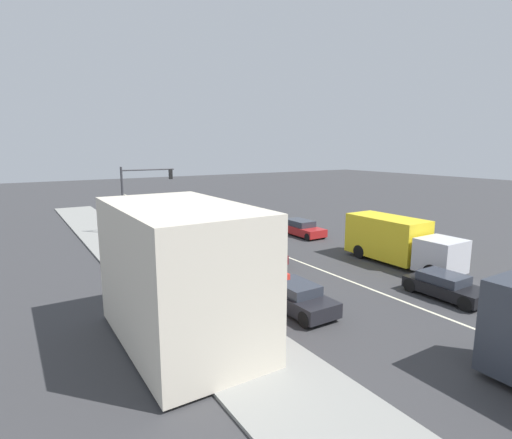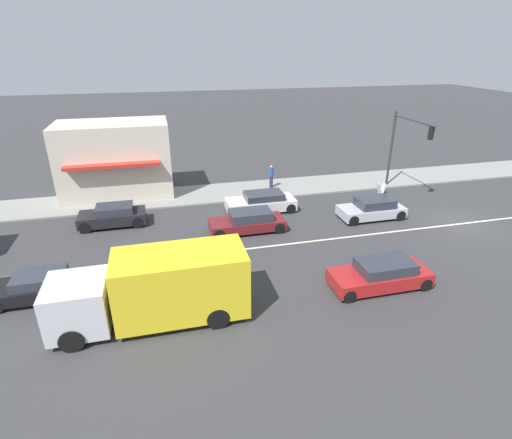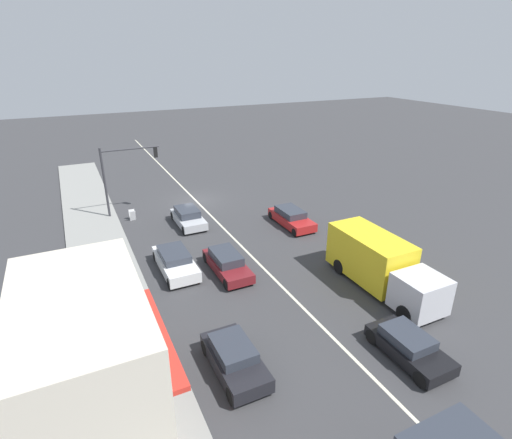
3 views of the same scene
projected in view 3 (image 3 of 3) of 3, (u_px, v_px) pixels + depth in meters
name	position (u px, v px, depth m)	size (l,w,h in m)	color
ground_plane	(300.00, 305.00, 21.31)	(160.00, 160.00, 0.00)	#38383A
sidewalk_right	(129.00, 363.00, 17.26)	(4.00, 73.00, 0.12)	gray
lane_marking_center	(196.00, 201.00, 36.24)	(0.16, 60.00, 0.01)	beige
building_corner_store	(87.00, 359.00, 13.78)	(4.90, 7.56, 5.16)	beige
traffic_signal_main	(122.00, 169.00, 31.68)	(4.59, 0.34, 5.60)	#333338
pedestrian	(101.00, 256.00, 24.21)	(0.34, 0.34, 1.75)	#282D42
warning_aframe_sign	(132.00, 215.00, 31.92)	(0.45, 0.53, 0.84)	silver
delivery_truck	(380.00, 263.00, 22.50)	(2.44, 7.50, 2.87)	silver
sedan_maroon	(227.00, 263.00, 24.31)	(1.73, 4.41, 1.26)	maroon
sedan_silver	(188.00, 217.00, 31.00)	(1.85, 4.08, 1.30)	#B7BABF
hatchback_red	(291.00, 218.00, 30.95)	(1.82, 4.52, 1.28)	#AD1E1E
van_white	(175.00, 261.00, 24.46)	(1.89, 4.52, 1.27)	silver
suv_black	(409.00, 346.00, 17.49)	(1.80, 3.82, 1.19)	black
sedan_dark	(234.00, 358.00, 16.73)	(1.77, 3.90, 1.28)	black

